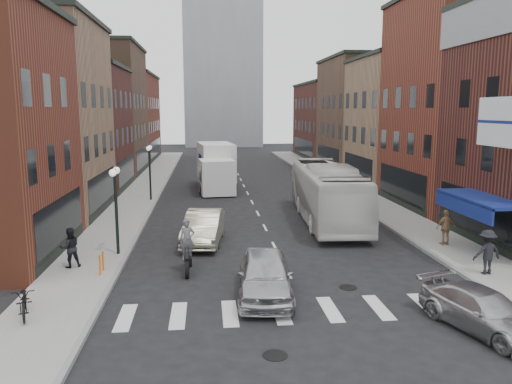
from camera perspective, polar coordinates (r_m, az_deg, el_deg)
ground at (r=20.13m, az=4.10°, el=-10.04°), size 160.00×160.00×0.00m
sidewalk_left at (r=41.56m, az=-12.85°, el=0.00°), size 3.00×74.00×0.15m
sidewalk_right at (r=42.89m, az=10.31°, el=0.37°), size 3.00×74.00×0.15m
curb_left at (r=41.41m, az=-10.78°, el=-0.07°), size 0.20×74.00×0.16m
curb_right at (r=42.51m, az=8.36°, el=0.24°), size 0.20×74.00×0.16m
crosswalk_stripes at (r=17.38m, az=5.82°, el=-13.30°), size 12.00×2.20×0.01m
bldg_left_mid_a at (r=34.73m, az=-25.65°, el=7.59°), size 10.30×10.20×12.30m
bldg_left_mid_b at (r=44.30m, az=-21.19°, el=6.78°), size 10.30×10.20×10.30m
bldg_left_far_a at (r=54.96m, az=-18.25°, el=8.89°), size 10.30×12.20×13.30m
bldg_left_far_b at (r=68.71m, az=-15.70°, el=8.19°), size 10.30×16.20×11.30m
bldg_right_mid_a at (r=37.47m, az=23.83°, el=9.32°), size 10.30×10.20×14.30m
bldg_right_mid_b at (r=46.46m, az=17.62°, el=7.68°), size 10.30×10.20×11.30m
bldg_right_far_a at (r=56.73m, az=13.23°, el=8.61°), size 10.30×12.20×12.30m
bldg_right_far_b at (r=70.14m, az=9.48°, el=8.02°), size 10.30×16.20×10.30m
awning_blue at (r=24.81m, az=23.89°, el=-0.85°), size 1.80×5.00×0.78m
billboard_sign at (r=22.59m, az=26.24°, el=7.02°), size 1.52×3.00×3.70m
distant_tower at (r=98.47m, az=-3.96°, el=20.10°), size 14.00×14.00×50.00m
streetlamp_near at (r=23.37m, az=-15.75°, el=-0.27°), size 0.32×1.22×4.11m
streetlamp_far at (r=37.12m, az=-12.06°, el=3.35°), size 0.32×1.22×4.11m
bike_rack at (r=21.36m, az=-17.25°, el=-7.75°), size 0.08×0.68×0.80m
box_truck at (r=42.20m, az=-4.58°, el=2.84°), size 3.32×9.05×3.83m
motorcycle_rider at (r=20.90m, az=-7.85°, el=-6.33°), size 0.66×2.23×2.27m
transit_bus at (r=30.43m, az=8.08°, el=-0.06°), size 3.74×12.65×3.48m
sedan_left_near at (r=18.21m, az=1.06°, el=-9.42°), size 2.38×4.97×1.64m
sedan_left_far at (r=25.39m, az=-6.03°, el=-4.04°), size 2.33×5.13×1.63m
curb_car at (r=17.10m, az=24.55°, el=-12.26°), size 3.04×4.68×1.26m
parked_bicycle at (r=17.93m, az=-24.96°, el=-11.21°), size 1.21×2.02×1.00m
ped_left_solo at (r=22.35m, az=-20.49°, el=-5.97°), size 0.95×0.78×1.70m
ped_right_a at (r=22.16m, az=24.91°, el=-6.23°), size 1.23×0.71×1.82m
ped_right_b at (r=26.07m, az=20.88°, el=-3.78°), size 1.09×0.64×1.76m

